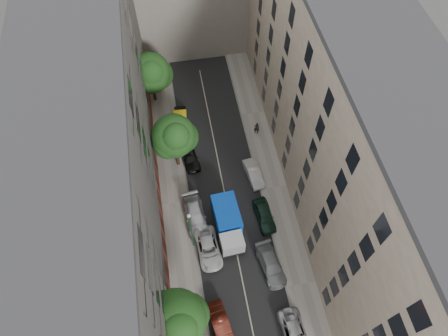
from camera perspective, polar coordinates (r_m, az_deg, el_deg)
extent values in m
plane|color=#4C4C49|center=(44.25, 0.16, -3.96)|extent=(120.00, 120.00, 0.00)
cube|color=black|center=(44.25, 0.16, -3.95)|extent=(8.00, 44.00, 0.02)
cube|color=gray|center=(44.06, -6.93, -4.98)|extent=(3.00, 44.00, 0.15)
cube|color=gray|center=(45.00, 7.07, -2.81)|extent=(3.00, 44.00, 0.15)
cube|color=#524F4C|center=(36.30, -17.16, 1.09)|extent=(8.00, 44.00, 20.00)
cube|color=#BCA992|center=(38.54, 16.60, 5.86)|extent=(8.00, 44.00, 20.00)
cube|color=black|center=(41.87, 0.59, -8.53)|extent=(2.72, 6.19, 0.34)
cube|color=#B8BBBE|center=(40.13, 1.16, -10.68)|extent=(2.35, 1.93, 1.91)
cube|color=blue|center=(41.22, 0.35, -6.60)|extent=(2.71, 4.18, 2.02)
cylinder|color=black|center=(41.13, -0.35, -11.52)|extent=(0.31, 0.94, 0.94)
cylinder|color=black|center=(41.31, 2.61, -11.03)|extent=(0.31, 0.94, 0.94)
cylinder|color=black|center=(42.68, -1.26, -6.67)|extent=(0.31, 0.94, 0.94)
cylinder|color=black|center=(42.85, 1.56, -6.22)|extent=(0.31, 0.94, 0.94)
imported|color=#4C180F|center=(38.90, -0.46, -21.44)|extent=(2.21, 4.50, 1.42)
imported|color=silver|center=(40.97, -2.26, -11.42)|extent=(2.57, 5.01, 1.35)
imported|color=#BBBABF|center=(42.42, -4.14, -6.78)|extent=(2.57, 5.37, 1.51)
imported|color=black|center=(46.26, -4.92, 1.61)|extent=(2.33, 4.41, 1.43)
imported|color=black|center=(49.70, -6.21, 6.84)|extent=(1.81, 4.21, 1.35)
imported|color=#BABABF|center=(39.33, 10.05, -22.32)|extent=(2.40, 4.73, 1.28)
imported|color=slate|center=(40.60, 6.70, -13.60)|extent=(2.60, 5.01, 1.39)
imported|color=#142E21|center=(42.58, 5.79, -6.73)|extent=(1.99, 4.32, 1.43)
imported|color=silver|center=(45.04, 4.26, -0.81)|extent=(1.96, 4.14, 1.31)
cylinder|color=#382619|center=(38.21, -6.22, -22.02)|extent=(0.36, 0.36, 2.66)
cylinder|color=#382619|center=(35.98, -6.58, -21.35)|extent=(0.24, 0.24, 1.90)
sphere|color=#164417|center=(34.17, -6.90, -20.74)|extent=(4.99, 4.99, 4.99)
sphere|color=#164417|center=(35.09, -5.27, -20.22)|extent=(3.74, 3.74, 3.74)
sphere|color=#164417|center=(34.64, -7.94, -21.87)|extent=(3.49, 3.49, 3.49)
sphere|color=#164417|center=(33.02, -6.55, -21.69)|extent=(3.24, 3.24, 3.24)
cylinder|color=#382619|center=(45.47, -6.68, 1.51)|extent=(0.36, 0.36, 2.59)
cylinder|color=#382619|center=(43.66, -6.96, 3.13)|extent=(0.24, 0.24, 1.85)
sphere|color=#164417|center=(42.21, -7.21, 4.56)|extent=(4.71, 4.71, 4.71)
sphere|color=#164417|center=(43.15, -5.96, 4.45)|extent=(3.53, 3.53, 3.53)
sphere|color=#164417|center=(42.34, -8.00, 3.47)|extent=(3.30, 3.30, 3.30)
sphere|color=#164417|center=(40.96, -6.96, 4.53)|extent=(3.06, 3.06, 3.06)
cylinder|color=#382619|center=(52.26, -9.93, 10.46)|extent=(0.36, 0.36, 2.25)
cylinder|color=#382619|center=(50.89, -10.25, 11.93)|extent=(0.24, 0.24, 1.61)
sphere|color=#164417|center=(49.80, -10.53, 13.19)|extent=(4.98, 4.98, 4.98)
sphere|color=#164417|center=(50.58, -9.40, 13.05)|extent=(3.74, 3.74, 3.74)
sphere|color=#164417|center=(49.79, -11.22, 12.30)|extent=(3.49, 3.49, 3.49)
sphere|color=#164417|center=(48.64, -10.38, 13.29)|extent=(3.24, 3.24, 3.24)
cylinder|color=#185425|center=(38.61, -4.67, -9.08)|extent=(0.14, 0.14, 6.81)
sphere|color=silver|center=(35.42, -5.06, -6.82)|extent=(0.36, 0.36, 0.36)
imported|color=black|center=(48.33, 4.68, 5.72)|extent=(0.75, 0.61, 1.78)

